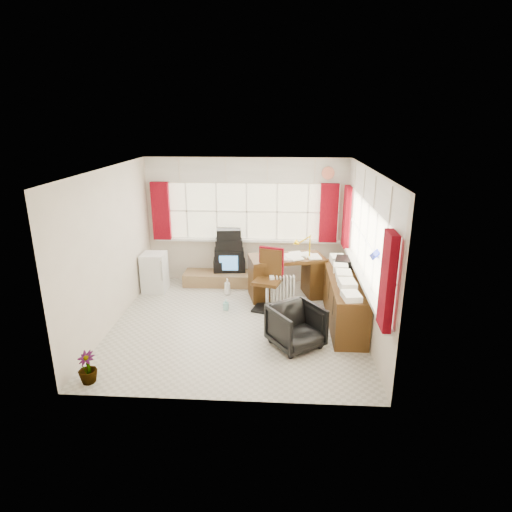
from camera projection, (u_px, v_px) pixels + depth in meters
The scene contains 20 objects.
ground at pixel (238, 324), 7.00m from camera, with size 4.00×4.00×0.00m, color beige.
room_walls at pixel (236, 235), 6.54m from camera, with size 4.00×4.00×4.00m.
window_back at pixel (247, 237), 8.56m from camera, with size 3.70×0.12×3.60m.
window_right at pixel (362, 272), 6.60m from camera, with size 0.12×3.70×3.60m.
curtains at pixel (295, 225), 7.38m from camera, with size 3.83×3.83×1.15m.
overhead_cabinets at pixel (300, 178), 7.18m from camera, with size 3.98×3.98×0.48m.
desk at pixel (287, 274), 7.95m from camera, with size 1.48×0.96×0.82m.
desk_lamp at pixel (310, 242), 7.69m from camera, with size 0.16×0.14×0.43m.
task_chair at pixel (269, 277), 7.47m from camera, with size 0.56×0.58×1.08m.
office_chair at pixel (296, 326), 6.23m from camera, with size 0.68×0.70×0.63m, color black.
radiator at pixel (283, 295), 7.54m from camera, with size 0.41×0.20×0.59m.
credenza at pixel (344, 299), 6.97m from camera, with size 0.50×2.00×0.85m.
file_tray at pixel (345, 262), 7.47m from camera, with size 0.31×0.40×0.13m, color black.
tv_bench at pixel (219, 278), 8.63m from camera, with size 1.40×0.50×0.25m, color olive.
crt_tv at pixel (229, 260), 8.68m from camera, with size 0.50×0.47×0.44m.
hifi_stack at pixel (229, 252), 8.61m from camera, with size 0.68×0.48×0.87m.
mini_fridge at pixel (155, 272), 8.24m from camera, with size 0.45×0.45×0.75m.
spray_bottle_a at pixel (227, 287), 8.12m from camera, with size 0.12×0.12×0.32m, color white.
spray_bottle_b at pixel (226, 305), 7.49m from camera, with size 0.09×0.09×0.20m, color #8BCFCB.
flower_vase at pixel (87, 368), 5.39m from camera, with size 0.24×0.24×0.42m, color black.
Camera 1 is at (0.68, -6.29, 3.22)m, focal length 30.00 mm.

